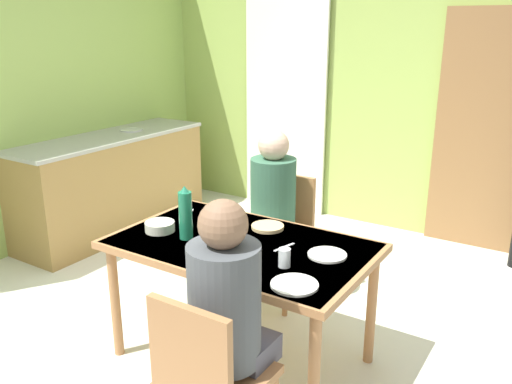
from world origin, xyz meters
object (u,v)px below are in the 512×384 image
chair_near_diner (208,377)px  water_bottle_green_near (185,214)px  kitchen_counter (112,183)px  chair_far_diner (282,230)px  water_bottle_green_far (222,246)px  person_near_diner (227,301)px  dining_table (241,255)px  person_far_diner (272,196)px  serving_bowl_center (160,227)px

chair_near_diner → water_bottle_green_near: water_bottle_green_near is taller
kitchen_counter → chair_far_diner: 1.99m
chair_near_diner → water_bottle_green_near: size_ratio=2.86×
chair_near_diner → kitchen_counter: bearing=143.9°
chair_far_diner → chair_near_diner: bearing=109.5°
kitchen_counter → water_bottle_green_near: bearing=-32.0°
water_bottle_green_far → chair_near_diner: bearing=-61.3°
chair_near_diner → person_near_diner: bearing=90.0°
dining_table → water_bottle_green_far: bearing=-70.1°
person_near_diner → water_bottle_green_far: bearing=128.6°
kitchen_counter → dining_table: size_ratio=1.37×
person_far_diner → water_bottle_green_near: bearing=82.2°
person_near_diner → person_far_diner: size_ratio=1.00×
chair_near_diner → person_far_diner: 1.56m
serving_bowl_center → person_near_diner: bearing=-32.2°
chair_near_diner → person_far_diner: size_ratio=1.13×
dining_table → water_bottle_green_far: (0.13, -0.35, 0.21)m
chair_near_diner → serving_bowl_center: 1.12m
kitchen_counter → chair_near_diner: size_ratio=2.22×
person_far_diner → chair_far_diner: bearing=-90.0°
dining_table → water_bottle_green_near: water_bottle_green_near is taller
kitchen_counter → water_bottle_green_far: water_bottle_green_far is taller
chair_near_diner → person_far_diner: person_far_diner is taller
dining_table → chair_near_diner: bearing=-65.1°
dining_table → chair_far_diner: size_ratio=1.62×
person_far_diner → serving_bowl_center: 0.81m
chair_near_diner → chair_far_diner: 1.66m
kitchen_counter → water_bottle_green_far: bearing=-31.6°
kitchen_counter → water_bottle_green_near: 2.25m
kitchen_counter → dining_table: (2.16, -1.06, 0.20)m
person_far_diner → water_bottle_green_far: bearing=107.6°
water_bottle_green_near → serving_bowl_center: water_bottle_green_near is taller
serving_bowl_center → kitchen_counter: bearing=145.1°
chair_near_diner → person_near_diner: person_near_diner is taller
chair_near_diner → chair_far_diner: (-0.55, 1.56, 0.00)m
dining_table → chair_far_diner: bearing=103.7°
person_near_diner → dining_table: bearing=119.4°
chair_near_diner → serving_bowl_center: bearing=141.8°
chair_near_diner → person_near_diner: (0.00, 0.14, 0.28)m
water_bottle_green_far → serving_bowl_center: water_bottle_green_far is taller
person_near_diner → water_bottle_green_far: 0.39m
kitchen_counter → dining_table: kitchen_counter is taller
chair_near_diner → water_bottle_green_near: (-0.66, 0.67, 0.37)m
person_far_diner → water_bottle_green_far: (0.32, -0.99, 0.08)m
kitchen_counter → person_far_diner: (1.97, -0.41, 0.33)m
dining_table → kitchen_counter: bearing=153.9°
kitchen_counter → person_far_diner: 2.04m
dining_table → serving_bowl_center: 0.51m
person_near_diner → water_bottle_green_near: (-0.66, 0.54, 0.08)m
person_near_diner → water_bottle_green_near: person_near_diner is taller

